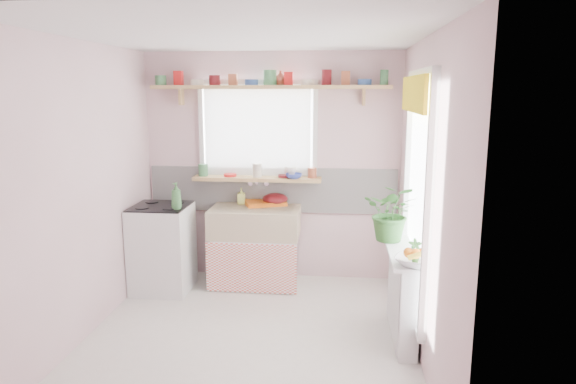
# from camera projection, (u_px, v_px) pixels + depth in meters

# --- Properties ---
(room) EXTENTS (3.20, 3.20, 3.20)m
(room) POSITION_uv_depth(u_px,v_px,m) (331.00, 167.00, 4.86)
(room) COLOR silver
(room) RESTS_ON ground
(sink_unit) EXTENTS (0.95, 0.65, 1.11)m
(sink_unit) POSITION_uv_depth(u_px,v_px,m) (255.00, 246.00, 5.55)
(sink_unit) COLOR white
(sink_unit) RESTS_ON ground
(cooker) EXTENTS (0.58, 0.58, 0.93)m
(cooker) POSITION_uv_depth(u_px,v_px,m) (162.00, 248.00, 5.40)
(cooker) COLOR white
(cooker) RESTS_ON ground
(radiator_ledge) EXTENTS (0.22, 0.95, 0.78)m
(radiator_ledge) POSITION_uv_depth(u_px,v_px,m) (403.00, 293.00, 4.35)
(radiator_ledge) COLOR white
(radiator_ledge) RESTS_ON ground
(windowsill) EXTENTS (1.40, 0.22, 0.04)m
(windowsill) POSITION_uv_depth(u_px,v_px,m) (257.00, 179.00, 5.59)
(windowsill) COLOR tan
(windowsill) RESTS_ON room
(pine_shelf) EXTENTS (2.52, 0.24, 0.04)m
(pine_shelf) POSITION_uv_depth(u_px,v_px,m) (270.00, 87.00, 5.38)
(pine_shelf) COLOR tan
(pine_shelf) RESTS_ON room
(shelf_crockery) EXTENTS (2.47, 0.11, 0.12)m
(shelf_crockery) POSITION_uv_depth(u_px,v_px,m) (268.00, 80.00, 5.37)
(shelf_crockery) COLOR #3F7F4C
(shelf_crockery) RESTS_ON pine_shelf
(sill_crockery) EXTENTS (1.35, 0.11, 0.12)m
(sill_crockery) POSITION_uv_depth(u_px,v_px,m) (257.00, 172.00, 5.58)
(sill_crockery) COLOR #3F7F4C
(sill_crockery) RESTS_ON windowsill
(dish_tray) EXTENTS (0.52, 0.46, 0.04)m
(dish_tray) POSITION_uv_depth(u_px,v_px,m) (265.00, 202.00, 5.66)
(dish_tray) COLOR #D66213
(dish_tray) RESTS_ON sink_unit
(colander) EXTENTS (0.36, 0.36, 0.13)m
(colander) POSITION_uv_depth(u_px,v_px,m) (275.00, 199.00, 5.64)
(colander) COLOR #5B0F14
(colander) RESTS_ON sink_unit
(jade_plant) EXTENTS (0.56, 0.51, 0.52)m
(jade_plant) POSITION_uv_depth(u_px,v_px,m) (392.00, 212.00, 4.51)
(jade_plant) COLOR #2F6528
(jade_plant) RESTS_ON radiator_ledge
(fruit_bowl) EXTENTS (0.39, 0.39, 0.07)m
(fruit_bowl) POSITION_uv_depth(u_px,v_px,m) (415.00, 261.00, 3.90)
(fruit_bowl) COLOR silver
(fruit_bowl) RESTS_ON radiator_ledge
(herb_pot) EXTENTS (0.12, 0.09, 0.20)m
(herb_pot) POSITION_uv_depth(u_px,v_px,m) (415.00, 252.00, 3.92)
(herb_pot) COLOR #2B5A24
(herb_pot) RESTS_ON radiator_ledge
(soap_bottle_sink) EXTENTS (0.09, 0.09, 0.18)m
(soap_bottle_sink) POSITION_uv_depth(u_px,v_px,m) (241.00, 196.00, 5.67)
(soap_bottle_sink) COLOR #C2CE5B
(soap_bottle_sink) RESTS_ON sink_unit
(sill_cup) EXTENTS (0.14, 0.14, 0.11)m
(sill_cup) POSITION_uv_depth(u_px,v_px,m) (290.00, 172.00, 5.60)
(sill_cup) COLOR white
(sill_cup) RESTS_ON windowsill
(sill_bowl) EXTENTS (0.18, 0.18, 0.05)m
(sill_bowl) POSITION_uv_depth(u_px,v_px,m) (294.00, 176.00, 5.49)
(sill_bowl) COLOR #3244A2
(sill_bowl) RESTS_ON windowsill
(shelf_vase) EXTENTS (0.18, 0.18, 0.15)m
(shelf_vase) POSITION_uv_depth(u_px,v_px,m) (280.00, 78.00, 5.41)
(shelf_vase) COLOR brown
(shelf_vase) RESTS_ON pine_shelf
(cooker_bottle) EXTENTS (0.13, 0.13, 0.27)m
(cooker_bottle) POSITION_uv_depth(u_px,v_px,m) (176.00, 196.00, 5.13)
(cooker_bottle) COLOR #3D7B41
(cooker_bottle) RESTS_ON cooker
(fruit) EXTENTS (0.20, 0.14, 0.10)m
(fruit) POSITION_uv_depth(u_px,v_px,m) (416.00, 253.00, 3.90)
(fruit) COLOR orange
(fruit) RESTS_ON fruit_bowl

